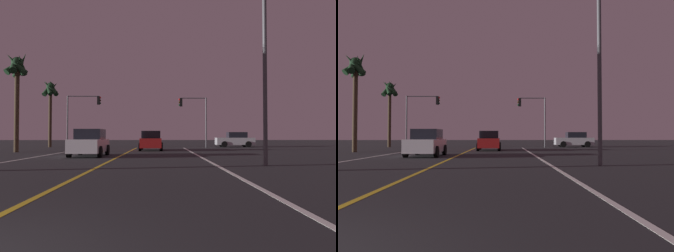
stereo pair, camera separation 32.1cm
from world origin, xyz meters
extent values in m
cube|color=silver|center=(4.98, 13.36, 0.00)|extent=(0.16, 38.72, 0.01)
cube|color=silver|center=(-4.98, 13.36, 0.00)|extent=(0.16, 38.72, 0.01)
cube|color=gold|center=(0.00, 13.36, 0.00)|extent=(0.16, 38.72, 0.01)
cylinder|color=black|center=(-0.99, 16.87, 0.34)|extent=(0.22, 0.68, 0.68)
cylinder|color=black|center=(-2.79, 16.87, 0.34)|extent=(0.22, 0.68, 0.68)
cylinder|color=black|center=(-0.99, 19.57, 0.34)|extent=(0.22, 0.68, 0.68)
cylinder|color=black|center=(-2.79, 19.57, 0.34)|extent=(0.22, 0.68, 0.68)
cube|color=silver|center=(-1.89, 18.22, 0.66)|extent=(1.80, 4.30, 0.80)
cube|color=black|center=(-1.89, 18.47, 1.38)|extent=(1.60, 2.10, 0.64)
cube|color=red|center=(-1.29, 20.32, 0.76)|extent=(0.24, 0.08, 0.16)
cube|color=red|center=(-2.49, 20.32, 0.76)|extent=(0.24, 0.08, 0.16)
cylinder|color=black|center=(0.82, 27.97, 0.34)|extent=(0.22, 0.68, 0.68)
cylinder|color=black|center=(2.62, 27.97, 0.34)|extent=(0.22, 0.68, 0.68)
cylinder|color=black|center=(0.82, 25.27, 0.34)|extent=(0.22, 0.68, 0.68)
cylinder|color=black|center=(2.62, 25.27, 0.34)|extent=(0.22, 0.68, 0.68)
cube|color=maroon|center=(1.72, 26.62, 0.66)|extent=(1.80, 4.30, 0.80)
cube|color=black|center=(1.72, 26.37, 1.38)|extent=(1.60, 2.10, 0.64)
cube|color=red|center=(1.12, 24.52, 0.76)|extent=(0.24, 0.08, 0.16)
cube|color=red|center=(2.32, 24.52, 0.76)|extent=(0.24, 0.08, 0.16)
cylinder|color=black|center=(9.65, 34.29, 0.34)|extent=(0.68, 0.22, 0.68)
cylinder|color=black|center=(9.65, 36.09, 0.34)|extent=(0.68, 0.22, 0.68)
cylinder|color=black|center=(12.35, 34.29, 0.34)|extent=(0.68, 0.22, 0.68)
cylinder|color=black|center=(12.35, 36.09, 0.34)|extent=(0.68, 0.22, 0.68)
cube|color=#B7BABF|center=(11.00, 35.19, 0.66)|extent=(4.30, 1.80, 0.80)
cube|color=black|center=(11.25, 35.19, 1.38)|extent=(2.10, 1.60, 0.64)
cube|color=red|center=(13.10, 34.59, 0.76)|extent=(0.08, 0.24, 0.16)
cube|color=red|center=(13.10, 35.79, 0.76)|extent=(0.08, 0.24, 0.16)
cylinder|color=#4C4C51|center=(7.48, 33.22, 2.71)|extent=(0.14, 0.14, 5.42)
cylinder|color=#4C4C51|center=(6.11, 33.22, 5.37)|extent=(2.72, 0.10, 0.10)
cube|color=black|center=(4.75, 33.22, 4.92)|extent=(0.28, 0.36, 0.90)
sphere|color=red|center=(4.59, 33.22, 5.22)|extent=(0.20, 0.20, 0.20)
sphere|color=#3C2706|center=(4.59, 33.22, 4.92)|extent=(0.20, 0.20, 0.20)
sphere|color=#063816|center=(4.59, 33.22, 4.62)|extent=(0.20, 0.20, 0.20)
cylinder|color=#4C4C51|center=(-7.48, 33.22, 2.80)|extent=(0.14, 0.14, 5.60)
cylinder|color=#4C4C51|center=(-5.81, 33.22, 5.55)|extent=(3.32, 0.10, 0.10)
cube|color=black|center=(-4.15, 33.22, 5.10)|extent=(0.28, 0.36, 0.90)
sphere|color=red|center=(-3.99, 33.22, 5.40)|extent=(0.20, 0.20, 0.20)
sphere|color=#3C2706|center=(-3.99, 33.22, 5.10)|extent=(0.20, 0.20, 0.20)
sphere|color=#063816|center=(-3.99, 33.22, 4.80)|extent=(0.20, 0.20, 0.20)
cylinder|color=#4C4C51|center=(7.06, 11.46, 4.09)|extent=(0.18, 0.18, 8.19)
cylinder|color=#473826|center=(-8.72, 23.51, 3.39)|extent=(0.36, 0.36, 6.78)
sphere|color=#19381E|center=(-8.72, 23.51, 7.03)|extent=(0.90, 0.90, 0.90)
cone|color=#19381E|center=(-8.42, 23.54, 6.88)|extent=(0.75, 1.73, 1.64)
cone|color=#19381E|center=(-8.55, 23.76, 6.88)|extent=(1.76, 1.41, 2.06)
cone|color=#19381E|center=(-8.95, 23.70, 6.88)|extent=(1.57, 1.75, 1.76)
cone|color=#19381E|center=(-8.99, 23.39, 6.88)|extent=(1.30, 2.06, 1.72)
cone|color=#19381E|center=(-8.70, 23.21, 6.88)|extent=(1.83, 0.64, 1.87)
cylinder|color=#473826|center=(-9.94, 35.07, 3.31)|extent=(0.36, 0.36, 6.62)
sphere|color=#19381E|center=(-9.94, 35.07, 6.87)|extent=(0.90, 0.90, 0.90)
cone|color=#19381E|center=(-9.64, 35.05, 6.72)|extent=(0.75, 2.20, 1.77)
cone|color=#19381E|center=(-9.83, 35.35, 6.72)|extent=(1.77, 1.15, 1.53)
cone|color=#19381E|center=(-10.23, 35.17, 6.72)|extent=(1.12, 1.90, 2.08)
cone|color=#19381E|center=(-10.14, 34.85, 6.72)|extent=(1.52, 1.43, 1.85)
cone|color=#19381E|center=(-9.92, 34.77, 6.72)|extent=(1.76, 0.68, 1.72)
camera|label=1|loc=(2.58, -2.71, 1.27)|focal=35.60mm
camera|label=2|loc=(2.90, -2.71, 1.27)|focal=35.60mm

